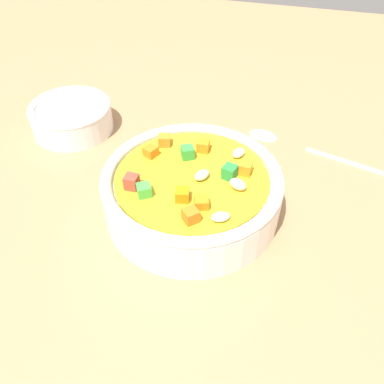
{
  "coord_description": "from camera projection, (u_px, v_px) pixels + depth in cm",
  "views": [
    {
      "loc": [
        29.94,
        8.29,
        31.38
      ],
      "look_at": [
        0.0,
        0.0,
        2.61
      ],
      "focal_mm": 37.5,
      "sensor_mm": 36.0,
      "label": 1
    }
  ],
  "objects": [
    {
      "name": "ground_plane",
      "position": [
        192.0,
        216.0,
        0.45
      ],
      "size": [
        140.0,
        140.0,
        2.0
      ],
      "primitive_type": "cube",
      "color": "#9E754F"
    },
    {
      "name": "soup_bowl_main",
      "position": [
        192.0,
        190.0,
        0.42
      ],
      "size": [
        18.75,
        18.75,
        6.2
      ],
      "color": "white",
      "rests_on": "ground_plane"
    },
    {
      "name": "spoon",
      "position": [
        294.0,
        143.0,
        0.53
      ],
      "size": [
        6.64,
        19.16,
        0.76
      ],
      "rotation": [
        0.0,
        0.0,
        4.45
      ],
      "color": "silver",
      "rests_on": "ground_plane"
    },
    {
      "name": "side_bowl_small",
      "position": [
        72.0,
        117.0,
        0.54
      ],
      "size": [
        10.88,
        10.88,
        3.96
      ],
      "color": "white",
      "rests_on": "ground_plane"
    }
  ]
}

